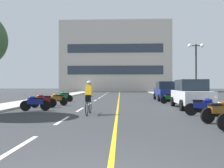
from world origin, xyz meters
TOP-DOWN VIEW (x-y plane):
  - ground_plane at (0.00, 21.00)m, footprint 140.00×140.00m
  - curb_left at (-7.20, 24.00)m, footprint 2.40×72.00m
  - curb_right at (7.20, 24.00)m, footprint 2.40×72.00m
  - lane_dash_0 at (-2.00, 2.00)m, footprint 0.14×2.20m
  - lane_dash_1 at (-2.00, 6.00)m, footprint 0.14×2.20m
  - lane_dash_2 at (-2.00, 10.00)m, footprint 0.14×2.20m
  - lane_dash_3 at (-2.00, 14.00)m, footprint 0.14×2.20m
  - lane_dash_4 at (-2.00, 18.00)m, footprint 0.14×2.20m
  - lane_dash_5 at (-2.00, 22.00)m, footprint 0.14×2.20m
  - lane_dash_6 at (-2.00, 26.00)m, footprint 0.14×2.20m
  - lane_dash_7 at (-2.00, 30.00)m, footprint 0.14×2.20m
  - lane_dash_8 at (-2.00, 34.00)m, footprint 0.14×2.20m
  - lane_dash_9 at (-2.00, 38.00)m, footprint 0.14×2.20m
  - lane_dash_10 at (-2.00, 42.00)m, footprint 0.14×2.20m
  - lane_dash_11 at (-2.00, 46.00)m, footprint 0.14×2.20m
  - centre_line_yellow at (0.25, 24.00)m, footprint 0.12×66.00m
  - office_building at (-0.78, 49.38)m, footprint 24.94×8.89m
  - street_lamp_mid at (7.26, 17.04)m, footprint 1.46×0.36m
  - parked_car_near at (4.87, 10.98)m, footprint 2.08×4.27m
  - parked_car_mid at (4.80, 18.39)m, footprint 1.97×4.23m
  - motorcycle_1 at (4.32, 5.63)m, footprint 1.66×0.73m
  - motorcycle_2 at (4.38, 7.50)m, footprint 1.67×0.70m
  - motorcycle_3 at (-4.45, 9.30)m, footprint 1.69×0.62m
  - motorcycle_4 at (-4.63, 11.09)m, footprint 1.69×0.60m
  - motorcycle_5 at (-4.20, 12.72)m, footprint 1.65×0.76m
  - motorcycle_6 at (4.43, 14.59)m, footprint 1.69×0.63m
  - motorcycle_7 at (-4.63, 16.38)m, footprint 1.66×0.74m
  - cyclist_rider at (-1.19, 7.95)m, footprint 0.42×1.77m

SIDE VIEW (x-z plane):
  - ground_plane at x=0.00m, z-range 0.00..0.00m
  - lane_dash_0 at x=-2.00m, z-range 0.00..0.01m
  - lane_dash_1 at x=-2.00m, z-range 0.00..0.01m
  - lane_dash_2 at x=-2.00m, z-range 0.00..0.01m
  - lane_dash_3 at x=-2.00m, z-range 0.00..0.01m
  - lane_dash_4 at x=-2.00m, z-range 0.00..0.01m
  - lane_dash_5 at x=-2.00m, z-range 0.00..0.01m
  - lane_dash_6 at x=-2.00m, z-range 0.00..0.01m
  - lane_dash_7 at x=-2.00m, z-range 0.00..0.01m
  - lane_dash_8 at x=-2.00m, z-range 0.00..0.01m
  - lane_dash_9 at x=-2.00m, z-range 0.00..0.01m
  - lane_dash_10 at x=-2.00m, z-range 0.00..0.01m
  - lane_dash_11 at x=-2.00m, z-range 0.00..0.01m
  - centre_line_yellow at x=0.25m, z-range 0.00..0.01m
  - curb_left at x=-7.20m, z-range 0.00..0.12m
  - curb_right at x=7.20m, z-range 0.00..0.12m
  - motorcycle_1 at x=4.32m, z-range 0.01..0.93m
  - motorcycle_2 at x=4.38m, z-range 0.01..0.93m
  - motorcycle_3 at x=-4.45m, z-range 0.01..0.93m
  - motorcycle_4 at x=-4.63m, z-range 0.01..0.93m
  - motorcycle_5 at x=-4.20m, z-range 0.01..0.93m
  - motorcycle_6 at x=4.43m, z-range 0.01..0.93m
  - motorcycle_7 at x=-4.63m, z-range 0.01..0.93m
  - cyclist_rider at x=-1.19m, z-range 0.03..1.74m
  - parked_car_near at x=4.87m, z-range 0.01..1.83m
  - parked_car_mid at x=4.80m, z-range 0.01..1.83m
  - street_lamp_mid at x=7.26m, z-range 1.30..6.41m
  - office_building at x=-0.78m, z-range 0.00..15.93m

